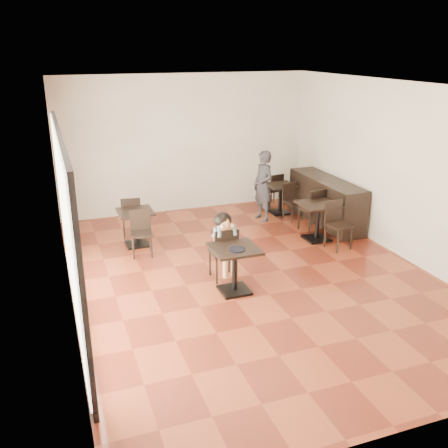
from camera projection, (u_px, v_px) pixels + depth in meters
name	position (u px, v px, depth m)	size (l,w,h in m)	color
floor	(251.00, 275.00, 8.72)	(6.00, 8.00, 0.01)	brown
ceiling	(254.00, 86.00, 7.63)	(6.00, 8.00, 0.01)	white
wall_back	(186.00, 144.00, 11.72)	(6.00, 0.01, 3.20)	silver
wall_front	(420.00, 295.00, 4.63)	(6.00, 0.01, 3.20)	silver
wall_left	(61.00, 205.00, 7.22)	(0.01, 8.00, 3.20)	silver
wall_right	(403.00, 172.00, 9.13)	(0.01, 8.00, 3.20)	silver
storefront_window	(67.00, 229.00, 6.85)	(0.04, 4.50, 2.60)	white
child_table	(235.00, 270.00, 8.00)	(0.73, 0.73, 0.77)	black
child_chair	(223.00, 253.00, 8.46)	(0.42, 0.42, 0.93)	black
child	(223.00, 246.00, 8.42)	(0.42, 0.59, 1.17)	slate
plate	(237.00, 249.00, 7.78)	(0.26, 0.26, 0.02)	black
pizza_slice	(227.00, 226.00, 8.11)	(0.27, 0.21, 0.06)	tan
adult_patron	(263.00, 186.00, 11.22)	(0.58, 0.38, 1.60)	#323136
cafe_table_mid	(317.00, 222.00, 10.17)	(0.74, 0.74, 0.78)	black
cafe_table_left	(136.00, 228.00, 9.90)	(0.69, 0.69, 0.72)	black
cafe_table_back	(280.00, 199.00, 11.82)	(0.66, 0.66, 0.70)	black
chair_mid_a	(311.00, 209.00, 10.68)	(0.42, 0.42, 0.94)	black
chair_mid_b	(339.00, 226.00, 9.71)	(0.42, 0.42, 0.94)	black
chair_left_a	(131.00, 216.00, 10.36)	(0.39, 0.39, 0.87)	black
chair_left_b	(141.00, 234.00, 9.39)	(0.39, 0.39, 0.87)	black
chair_back_a	(273.00, 190.00, 12.31)	(0.38, 0.38, 0.84)	black
chair_back_b	(293.00, 202.00, 11.33)	(0.38, 0.38, 0.84)	black
service_counter	(326.00, 201.00, 11.16)	(0.60, 2.40, 1.00)	black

